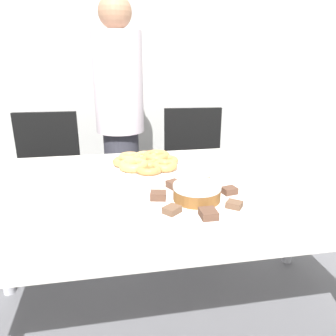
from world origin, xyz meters
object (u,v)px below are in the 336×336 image
at_px(person_standing, 120,120).
at_px(frosted_cake, 197,192).
at_px(office_chair_right, 195,180).
at_px(plate_cake, 197,201).
at_px(plate_donuts, 146,166).
at_px(office_chair_left, 48,189).

xyz_separation_m(person_standing, frosted_cake, (0.22, -1.11, -0.05)).
relative_size(office_chair_right, plate_cake, 2.39).
distance_m(plate_cake, plate_donuts, 0.44).
height_order(office_chair_right, plate_cake, office_chair_right).
relative_size(office_chair_left, office_chair_right, 1.00).
bearing_deg(person_standing, plate_donuts, -82.70).
xyz_separation_m(plate_donuts, frosted_cake, (0.13, -0.42, 0.03)).
relative_size(person_standing, plate_donuts, 4.30).
bearing_deg(frosted_cake, office_chair_left, 124.33).
height_order(plate_cake, plate_donuts, same).
relative_size(office_chair_left, frosted_cake, 5.36).
xyz_separation_m(office_chair_left, plate_cake, (0.70, -1.02, 0.33)).
xyz_separation_m(person_standing, office_chair_left, (-0.48, -0.09, -0.41)).
height_order(office_chair_left, plate_donuts, office_chair_left).
distance_m(office_chair_left, frosted_cake, 1.29).
bearing_deg(person_standing, office_chair_left, -169.62).
distance_m(person_standing, frosted_cake, 1.13).
xyz_separation_m(person_standing, office_chair_right, (0.49, -0.09, -0.41)).
relative_size(office_chair_right, frosted_cake, 5.36).
relative_size(plate_cake, plate_donuts, 1.02).
bearing_deg(office_chair_left, plate_cake, -53.40).
bearing_deg(plate_donuts, person_standing, 97.30).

